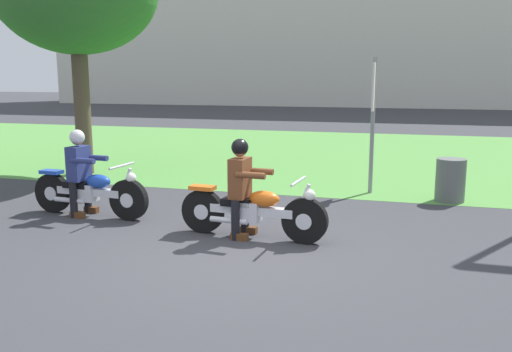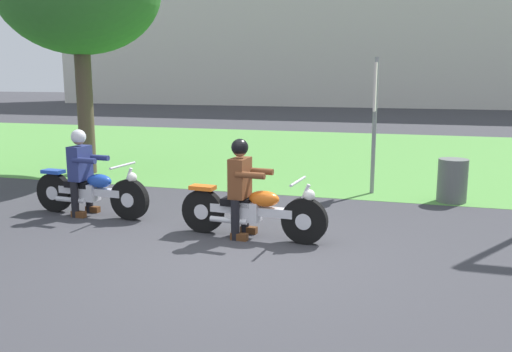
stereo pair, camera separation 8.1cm
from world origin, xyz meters
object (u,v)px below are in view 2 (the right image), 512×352
Objects in this scene: rider_lead at (241,180)px; motorcycle_follow at (91,192)px; sign_banner at (375,104)px; motorcycle_lead at (252,211)px; rider_follow at (81,165)px; trash_can at (452,181)px.

rider_lead is 2.78m from motorcycle_follow.
sign_banner is at bearing 70.48° from rider_lead.
motorcycle_follow is (-2.71, 0.43, -0.42)m from rider_lead.
motorcycle_follow is at bearing 175.71° from motorcycle_lead.
rider_follow is at bearing 175.71° from rider_lead.
rider_lead is at bearing -4.29° from rider_follow.
sign_banner is at bearing 38.90° from rider_follow.
motorcycle_lead is 1.54× the size of rider_follow.
rider_lead is 2.91m from rider_follow.
rider_lead is at bearing -4.50° from motorcycle_follow.
rider_follow is 1.79× the size of trash_can.
trash_can is at bearing 50.74° from rider_lead.
motorcycle_lead reaches higher than trash_can.
motorcycle_lead is 1.55× the size of rider_lead.
sign_banner is at bearing 72.91° from motorcycle_lead.
rider_lead is 0.99× the size of rider_follow.
sign_banner is at bearing 166.42° from trash_can.
trash_can is at bearing 52.53° from motorcycle_lead.
rider_lead reaches higher than motorcycle_follow.
motorcycle_follow is at bearing 175.50° from rider_lead.
rider_follow is 5.44m from sign_banner.
motorcycle_follow reaches higher than trash_can.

